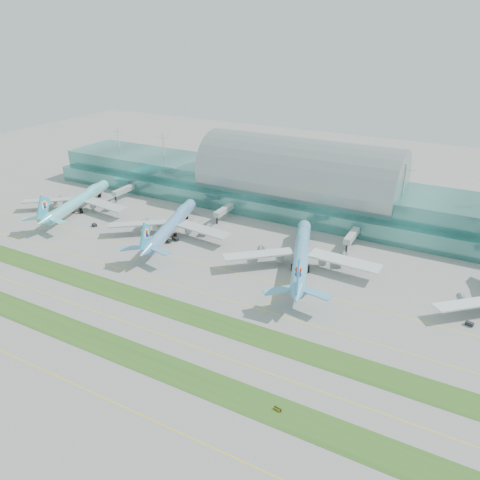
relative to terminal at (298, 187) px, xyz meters
The scene contains 19 objects.
ground 129.58m from the terminal, 90.00° to the right, with size 700.00×700.00×0.00m, color gray.
terminal is the anchor object (origin of this frame).
grass_strip_near 157.43m from the terminal, 90.00° to the right, with size 420.00×12.00×0.08m, color #2D591E.
grass_strip_far 127.58m from the terminal, 90.00° to the right, with size 420.00×12.00×0.08m, color #2D591E.
taxiline_a 177.36m from the terminal, 90.00° to the right, with size 420.00×0.35×0.01m, color yellow.
taxiline_b 143.50m from the terminal, 90.00° to the right, with size 420.00×0.35×0.01m, color yellow.
taxiline_c 111.70m from the terminal, 90.01° to the right, with size 420.00×0.35×0.01m, color yellow.
taxiline_d 89.92m from the terminal, 90.01° to the right, with size 420.00×0.35×0.01m, color yellow.
airliner_a 132.43m from the terminal, 150.59° to the right, with size 65.97×76.31×21.38m.
airliner_b 81.69m from the terminal, 122.88° to the right, with size 65.62×75.91×21.27m.
airliner_c 76.08m from the terminal, 66.75° to the right, with size 68.77×79.94×22.69m.
gse_a 151.82m from the terminal, 144.26° to the right, with size 3.32×1.42×1.47m, color #C4B70B.
gse_b 120.61m from the terminal, 138.49° to the right, with size 3.06×1.90×1.49m, color black.
gse_c 88.29m from the terminal, 118.05° to the right, with size 4.11×1.74×1.74m, color black.
gse_d 83.74m from the terminal, 118.04° to the right, with size 4.08×1.96×1.70m, color black.
gse_e 99.65m from the terminal, 69.07° to the right, with size 3.26×1.61×1.26m, color #CB870B.
gse_f 99.69m from the terminal, 66.62° to the right, with size 3.99×1.75×1.71m, color black.
gse_g 133.10m from the terminal, 38.78° to the right, with size 2.95×1.54×1.45m, color black.
taxiway_sign_east 166.96m from the terminal, 69.93° to the right, with size 2.43×0.72×1.03m.
Camera 1 is at (96.48, -123.89, 103.65)m, focal length 35.00 mm.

